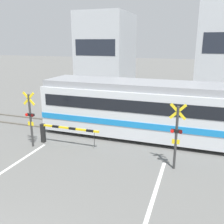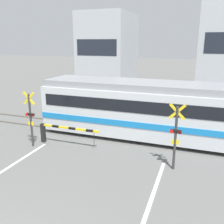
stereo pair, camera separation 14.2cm
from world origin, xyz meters
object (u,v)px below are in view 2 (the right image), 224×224
(crossing_signal_right, at_px, (176,134))
(pedestrian, at_px, (141,95))
(commuter_train, at_px, (182,111))
(crossing_barrier_far, at_px, (168,114))
(crossing_barrier_near, at_px, (56,131))
(crossing_signal_left, at_px, (31,117))

(crossing_signal_right, relative_size, pedestrian, 1.69)
(commuter_train, height_order, pedestrian, commuter_train)
(crossing_barrier_far, relative_size, pedestrian, 1.97)
(crossing_barrier_near, relative_size, crossing_signal_right, 1.16)
(crossing_signal_left, height_order, crossing_signal_right, same)
(pedestrian, bearing_deg, crossing_barrier_far, -54.64)
(crossing_barrier_far, bearing_deg, commuter_train, -68.38)
(crossing_barrier_near, height_order, crossing_signal_left, crossing_signal_left)
(commuter_train, distance_m, crossing_signal_left, 7.93)
(pedestrian, bearing_deg, crossing_signal_left, -108.70)
(commuter_train, relative_size, crossing_signal_right, 5.43)
(commuter_train, relative_size, crossing_signal_left, 5.43)
(crossing_barrier_near, height_order, pedestrian, pedestrian)
(crossing_barrier_near, xyz_separation_m, crossing_barrier_far, (5.13, 5.28, 0.00))
(commuter_train, height_order, crossing_barrier_far, commuter_train)
(commuter_train, bearing_deg, crossing_barrier_far, 111.62)
(crossing_signal_left, bearing_deg, crossing_barrier_far, 43.97)
(crossing_barrier_far, bearing_deg, crossing_signal_left, -136.03)
(crossing_signal_left, distance_m, crossing_signal_right, 7.19)
(crossing_signal_left, xyz_separation_m, crossing_signal_right, (7.19, 0.00, 0.00))
(crossing_signal_left, relative_size, pedestrian, 1.69)
(crossing_barrier_far, bearing_deg, crossing_signal_right, -80.18)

